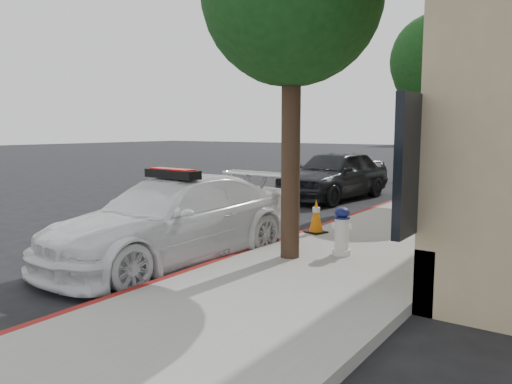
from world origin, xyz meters
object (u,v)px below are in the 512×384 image
object	(u,v)px
police_car	(173,219)
fire_hydrant	(342,232)
parked_car_mid	(334,174)
traffic_cone	(316,216)
parked_car_far	(436,160)

from	to	relation	value
police_car	fire_hydrant	size ratio (longest dim) A/B	6.26
parked_car_mid	traffic_cone	bearing A→B (deg)	-62.89
police_car	traffic_cone	world-z (taller)	police_car
fire_hydrant	police_car	bearing A→B (deg)	-165.63
parked_car_far	police_car	bearing A→B (deg)	-85.13
police_car	fire_hydrant	distance (m)	2.81
parked_car_far	traffic_cone	bearing A→B (deg)	-79.92
police_car	parked_car_far	xyz separation A→B (m)	(-0.23, 16.82, 0.11)
parked_car_mid	fire_hydrant	xyz separation A→B (m)	(3.49, -6.88, -0.25)
parked_car_mid	traffic_cone	distance (m)	6.02
parked_car_mid	fire_hydrant	bearing A→B (deg)	-58.61
police_car	parked_car_far	size ratio (longest dim) A/B	1.01
police_car	traffic_cone	size ratio (longest dim) A/B	7.34
parked_car_mid	traffic_cone	size ratio (longest dim) A/B	6.81
police_car	traffic_cone	bearing A→B (deg)	69.76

